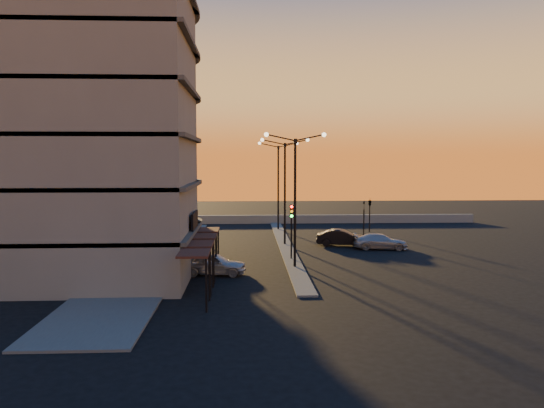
{
  "coord_description": "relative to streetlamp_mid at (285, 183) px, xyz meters",
  "views": [
    {
      "loc": [
        -3.34,
        -36.73,
        7.67
      ],
      "look_at": [
        -1.3,
        6.63,
        3.98
      ],
      "focal_mm": 35.0,
      "sensor_mm": 36.0,
      "label": 1
    }
  ],
  "objects": [
    {
      "name": "car_hatchback",
      "position": [
        -5.61,
        -11.93,
        -4.85
      ],
      "size": [
        4.53,
        2.22,
        1.49
      ],
      "primitive_type": "imported",
      "rotation": [
        0.0,
        0.0,
        1.46
      ],
      "color": "#B4B6BD",
      "rests_on": "ground"
    },
    {
      "name": "signal_east_a",
      "position": [
        8.0,
        4.0,
        -3.66
      ],
      "size": [
        0.13,
        0.16,
        3.6
      ],
      "color": "black",
      "rests_on": "ground"
    },
    {
      "name": "median",
      "position": [
        0.0,
        0.0,
        -5.53
      ],
      "size": [
        1.2,
        36.0,
        0.12
      ],
      "primitive_type": "cube",
      "color": "#51514E",
      "rests_on": "ground"
    },
    {
      "name": "sidewalk_west",
      "position": [
        -10.5,
        -6.0,
        -5.53
      ],
      "size": [
        5.0,
        40.0,
        0.12
      ],
      "primitive_type": "cube",
      "color": "#51514E",
      "rests_on": "ground"
    },
    {
      "name": "ground",
      "position": [
        0.0,
        -10.0,
        -5.59
      ],
      "size": [
        120.0,
        120.0,
        0.0
      ],
      "primitive_type": "plane",
      "color": "black",
      "rests_on": "ground"
    },
    {
      "name": "building",
      "position": [
        -14.0,
        -9.97,
        6.32
      ],
      "size": [
        14.35,
        17.08,
        25.0
      ],
      "color": "slate",
      "rests_on": "ground"
    },
    {
      "name": "parapet",
      "position": [
        2.0,
        16.0,
        -5.09
      ],
      "size": [
        44.0,
        0.5,
        1.0
      ],
      "primitive_type": "cube",
      "color": "slate",
      "rests_on": "ground"
    },
    {
      "name": "car_sedan",
      "position": [
        5.0,
        -0.61,
        -4.87
      ],
      "size": [
        4.59,
        2.36,
        1.44
      ],
      "primitive_type": "imported",
      "rotation": [
        0.0,
        0.0,
        1.37
      ],
      "color": "black",
      "rests_on": "ground"
    },
    {
      "name": "signal_east_b",
      "position": [
        9.5,
        8.0,
        -2.49
      ],
      "size": [
        0.42,
        1.99,
        3.6
      ],
      "color": "black",
      "rests_on": "ground"
    },
    {
      "name": "streetlamp_mid",
      "position": [
        0.0,
        0.0,
        0.0
      ],
      "size": [
        4.32,
        0.32,
        9.51
      ],
      "color": "black",
      "rests_on": "ground"
    },
    {
      "name": "traffic_light_main",
      "position": [
        0.0,
        -7.13,
        -2.7
      ],
      "size": [
        0.28,
        0.44,
        4.25
      ],
      "color": "black",
      "rests_on": "ground"
    },
    {
      "name": "streetlamp_far",
      "position": [
        0.0,
        10.0,
        0.0
      ],
      "size": [
        4.32,
        0.32,
        9.51
      ],
      "color": "black",
      "rests_on": "ground"
    },
    {
      "name": "streetlamp_near",
      "position": [
        0.0,
        -10.0,
        0.0
      ],
      "size": [
        4.32,
        0.32,
        9.51
      ],
      "color": "black",
      "rests_on": "ground"
    },
    {
      "name": "car_wagon",
      "position": [
        8.0,
        -2.53,
        -4.93
      ],
      "size": [
        4.76,
        2.39,
        1.33
      ],
      "primitive_type": "imported",
      "rotation": [
        0.0,
        0.0,
        1.45
      ],
      "color": "#A9ACB1",
      "rests_on": "ground"
    }
  ]
}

